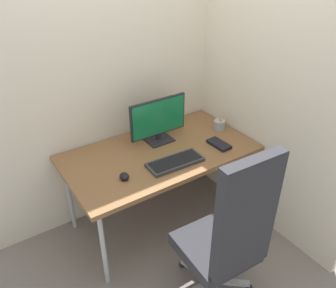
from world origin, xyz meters
The scene contains 10 objects.
ground_plane centered at (0.00, 0.00, 0.00)m, with size 8.00×8.00×0.00m, color slate.
wall_back centered at (0.00, 0.44, 1.40)m, with size 2.71×0.04×2.80m, color beige.
wall_side_right centered at (0.77, -0.17, 1.40)m, with size 0.04×2.04×2.80m, color beige.
desk centered at (0.00, 0.00, 0.67)m, with size 1.48×0.81×0.71m.
office_chair centered at (-0.08, -0.90, 0.61)m, with size 0.54×0.56×1.24m.
monitor centered at (0.09, 0.15, 0.91)m, with size 0.50×0.17×0.36m.
keyboard centered at (0.01, -0.21, 0.73)m, with size 0.43×0.19×0.03m.
mouse centered at (-0.39, -0.16, 0.74)m, with size 0.07×0.08×0.04m, color black.
pen_holder centered at (0.63, 0.02, 0.76)m, with size 0.10×0.10×0.17m.
notebook centered at (0.45, -0.19, 0.73)m, with size 0.10×0.20×0.03m, color black.
Camera 1 is at (-1.20, -1.93, 2.16)m, focal length 36.74 mm.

